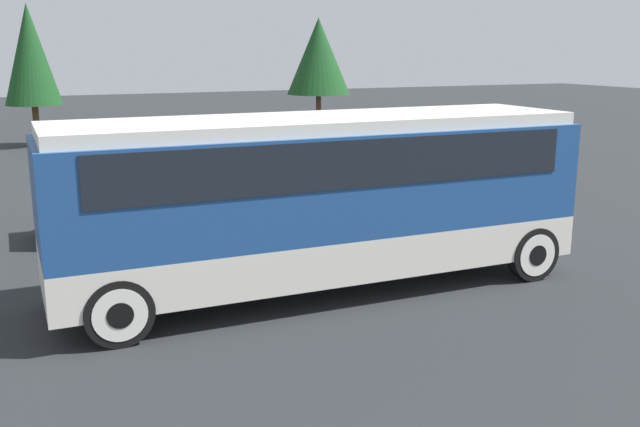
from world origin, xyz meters
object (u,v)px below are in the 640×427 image
object	(u,v)px
tour_bus	(325,187)
parked_car_mid	(138,203)
parked_car_far	(299,168)
parked_car_near	(283,183)

from	to	relation	value
tour_bus	parked_car_mid	size ratio (longest dim) A/B	2.09
tour_bus	parked_car_far	bearing A→B (deg)	70.74
parked_car_mid	tour_bus	bearing A→B (deg)	-66.47
parked_car_near	parked_car_far	size ratio (longest dim) A/B	0.87
parked_car_far	parked_car_near	bearing A→B (deg)	-121.59
tour_bus	parked_car_near	size ratio (longest dim) A/B	2.30
tour_bus	parked_car_near	distance (m)	6.93
parked_car_near	parked_car_mid	xyz separation A→B (m)	(-4.10, -1.10, 0.01)
tour_bus	parked_car_near	bearing A→B (deg)	75.61
parked_car_mid	parked_car_far	size ratio (longest dim) A/B	0.96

